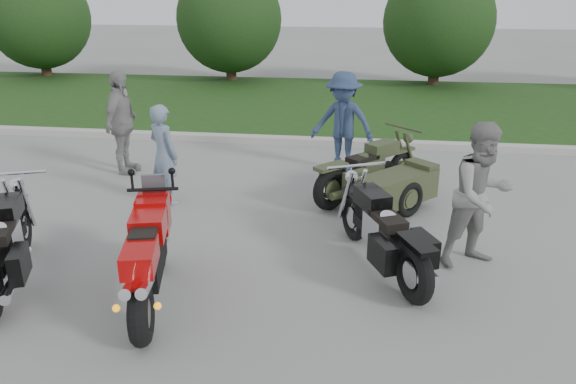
# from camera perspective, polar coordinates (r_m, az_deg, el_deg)

# --- Properties ---
(ground) EXTENTS (80.00, 80.00, 0.00)m
(ground) POSITION_cam_1_polar(r_m,az_deg,el_deg) (7.21, -6.91, -8.02)
(ground) COLOR #999993
(ground) RESTS_ON ground
(curb) EXTENTS (60.00, 0.30, 0.15)m
(curb) POSITION_cam_1_polar(r_m,az_deg,el_deg) (12.68, -0.23, 5.27)
(curb) COLOR #B8B6AD
(curb) RESTS_ON ground
(grass_strip) EXTENTS (60.00, 8.00, 0.14)m
(grass_strip) POSITION_cam_1_polar(r_m,az_deg,el_deg) (16.68, 1.77, 9.01)
(grass_strip) COLOR #33561D
(grass_strip) RESTS_ON ground
(tree_far_left) EXTENTS (3.60, 3.60, 4.00)m
(tree_far_left) POSITION_cam_1_polar(r_m,az_deg,el_deg) (22.86, -24.01, 15.87)
(tree_far_left) COLOR #3F2B1C
(tree_far_left) RESTS_ON ground
(tree_mid_left) EXTENTS (3.60, 3.60, 4.00)m
(tree_mid_left) POSITION_cam_1_polar(r_m,az_deg,el_deg) (20.19, -5.98, 17.04)
(tree_mid_left) COLOR #3F2B1C
(tree_mid_left) RESTS_ON ground
(tree_mid_right) EXTENTS (3.60, 3.60, 4.00)m
(tree_mid_right) POSITION_cam_1_polar(r_m,az_deg,el_deg) (19.77, 15.05, 16.40)
(tree_mid_right) COLOR #3F2B1C
(tree_mid_right) RESTS_ON ground
(sportbike_red) EXTENTS (0.76, 2.20, 1.06)m
(sportbike_red) POSITION_cam_1_polar(r_m,az_deg,el_deg) (6.39, -14.03, -6.19)
(sportbike_red) COLOR black
(sportbike_red) RESTS_ON ground
(cruiser_left) EXTENTS (1.06, 2.34, 0.94)m
(cruiser_left) POSITION_cam_1_polar(r_m,az_deg,el_deg) (7.43, -26.92, -5.23)
(cruiser_left) COLOR black
(cruiser_left) RESTS_ON ground
(cruiser_right) EXTENTS (1.17, 2.27, 0.94)m
(cruiser_right) POSITION_cam_1_polar(r_m,az_deg,el_deg) (7.07, 9.85, -4.45)
(cruiser_right) COLOR black
(cruiser_right) RESTS_ON ground
(cruiser_sidecar) EXTENTS (2.01, 2.15, 0.92)m
(cruiser_sidecar) POSITION_cam_1_polar(r_m,az_deg,el_deg) (9.12, 9.63, 1.07)
(cruiser_sidecar) COLOR black
(cruiser_sidecar) RESTS_ON ground
(person_stripe) EXTENTS (0.72, 0.66, 1.64)m
(person_stripe) POSITION_cam_1_polar(r_m,az_deg,el_deg) (9.26, -12.51, 3.73)
(person_stripe) COLOR gray
(person_stripe) RESTS_ON ground
(person_grey) EXTENTS (1.14, 1.06, 1.87)m
(person_grey) POSITION_cam_1_polar(r_m,az_deg,el_deg) (7.39, 19.07, -0.33)
(person_grey) COLOR gray
(person_grey) RESTS_ON ground
(person_denim) EXTENTS (1.37, 1.01, 1.90)m
(person_denim) POSITION_cam_1_polar(r_m,az_deg,el_deg) (10.63, 5.59, 7.02)
(person_denim) COLOR navy
(person_denim) RESTS_ON ground
(person_back) EXTENTS (0.48, 1.14, 1.93)m
(person_back) POSITION_cam_1_polar(r_m,az_deg,el_deg) (10.93, -16.55, 6.73)
(person_back) COLOR gray
(person_back) RESTS_ON ground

